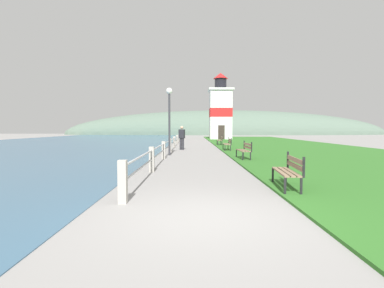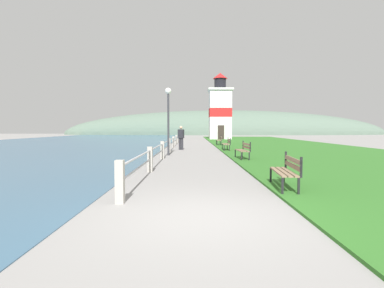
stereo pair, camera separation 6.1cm
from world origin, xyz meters
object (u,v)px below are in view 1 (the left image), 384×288
object	(u,v)px
park_bench_midway	(245,149)
park_bench_by_lighthouse	(221,139)
park_bench_far	(228,143)
lamp_post	(170,109)
park_bench_near	(290,169)
lighthouse	(221,111)
person_strolling	(182,137)

from	to	relation	value
park_bench_midway	park_bench_by_lighthouse	size ratio (longest dim) A/B	0.92
park_bench_far	lamp_post	bearing A→B (deg)	44.61
lamp_post	park_bench_far	bearing A→B (deg)	43.10
park_bench_far	lamp_post	distance (m)	5.76
park_bench_near	park_bench_midway	xyz separation A→B (m)	(0.16, 7.45, -0.00)
lighthouse	person_strolling	world-z (taller)	lighthouse
park_bench_far	lighthouse	distance (m)	21.77
person_strolling	park_bench_far	bearing A→B (deg)	-79.96
person_strolling	lamp_post	distance (m)	4.93
park_bench_by_lighthouse	person_strolling	size ratio (longest dim) A/B	1.04
park_bench_by_lighthouse	person_strolling	distance (m)	6.81
person_strolling	park_bench_midway	bearing A→B (deg)	-127.98
park_bench_by_lighthouse	lamp_post	xyz separation A→B (m)	(-3.99, -10.44, 2.20)
park_bench_by_lighthouse	park_bench_midway	bearing A→B (deg)	92.56
park_bench_midway	lighthouse	size ratio (longest dim) A/B	0.18
park_bench_far	park_bench_midway	bearing A→B (deg)	92.85
park_bench_near	lighthouse	bearing A→B (deg)	-87.22
park_bench_midway	lamp_post	xyz separation A→B (m)	(-4.03, 2.40, 2.20)
person_strolling	lamp_post	size ratio (longest dim) A/B	0.45
park_bench_far	lamp_post	world-z (taller)	lamp_post
park_bench_by_lighthouse	person_strolling	bearing A→B (deg)	62.20
park_bench_far	person_strolling	size ratio (longest dim) A/B	1.01
lighthouse	lamp_post	world-z (taller)	lighthouse
park_bench_midway	park_bench_far	size ratio (longest dim) A/B	0.95
park_bench_far	park_bench_by_lighthouse	bearing A→B (deg)	-89.38
park_bench_midway	park_bench_by_lighthouse	bearing A→B (deg)	-92.44
park_bench_by_lighthouse	lighthouse	world-z (taller)	lighthouse
park_bench_by_lighthouse	lamp_post	size ratio (longest dim) A/B	0.47
park_bench_midway	park_bench_by_lighthouse	xyz separation A→B (m)	(-0.04, 12.84, 0.00)
park_bench_by_lighthouse	person_strolling	xyz separation A→B (m)	(-3.42, -5.87, 0.42)
person_strolling	park_bench_near	bearing A→B (deg)	-141.47
park_bench_near	park_bench_far	xyz separation A→B (m)	(0.01, 13.49, 0.00)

